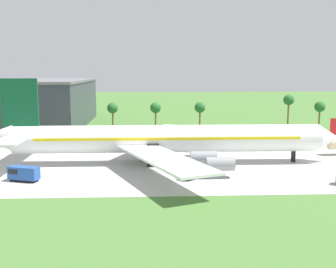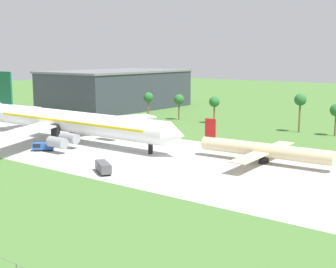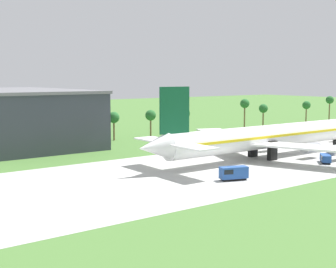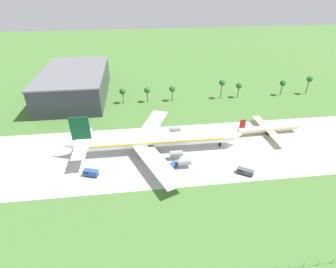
{
  "view_description": "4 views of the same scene",
  "coord_description": "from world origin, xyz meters",
  "px_view_note": "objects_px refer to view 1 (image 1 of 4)",
  "views": [
    {
      "loc": [
        -36.36,
        -85.69,
        19.62
      ],
      "look_at": [
        -32.19,
        1.89,
        6.3
      ],
      "focal_mm": 45.0,
      "sensor_mm": 36.0,
      "label": 1
    },
    {
      "loc": [
        63.28,
        -81.07,
        23.13
      ],
      "look_at": [
        0.05,
        1.89,
        5.3
      ],
      "focal_mm": 50.0,
      "sensor_mm": 36.0,
      "label": 2
    },
    {
      "loc": [
        -121.98,
        -75.68,
        19.85
      ],
      "look_at": [
        -64.43,
        1.89,
        8.18
      ],
      "focal_mm": 50.0,
      "sensor_mm": 36.0,
      "label": 3
    },
    {
      "loc": [
        -39.34,
        -90.19,
        64.41
      ],
      "look_at": [
        -27.59,
        5.0,
        6.0
      ],
      "focal_mm": 28.0,
      "sensor_mm": 36.0,
      "label": 4
    }
  ],
  "objects_px": {
    "baggage_tug": "(23,173)",
    "terminal_building": "(35,103)",
    "catering_van": "(193,173)",
    "jet_airliner": "(162,139)"
  },
  "relations": [
    {
      "from": "baggage_tug",
      "to": "terminal_building",
      "type": "distance_m",
      "value": 79.98
    },
    {
      "from": "catering_van",
      "to": "terminal_building",
      "type": "height_order",
      "value": "terminal_building"
    },
    {
      "from": "terminal_building",
      "to": "baggage_tug",
      "type": "bearing_deg",
      "value": -77.0
    },
    {
      "from": "terminal_building",
      "to": "jet_airliner",
      "type": "bearing_deg",
      "value": -56.09
    },
    {
      "from": "jet_airliner",
      "to": "catering_van",
      "type": "xyz_separation_m",
      "value": [
        5.22,
        -13.09,
        -4.15
      ]
    },
    {
      "from": "baggage_tug",
      "to": "terminal_building",
      "type": "height_order",
      "value": "terminal_building"
    },
    {
      "from": "jet_airliner",
      "to": "terminal_building",
      "type": "distance_m",
      "value": 77.38
    },
    {
      "from": "jet_airliner",
      "to": "baggage_tug",
      "type": "relative_size",
      "value": 13.02
    },
    {
      "from": "catering_van",
      "to": "baggage_tug",
      "type": "bearing_deg",
      "value": -179.27
    },
    {
      "from": "baggage_tug",
      "to": "terminal_building",
      "type": "xyz_separation_m",
      "value": [
        -17.93,
        77.65,
        6.74
      ]
    }
  ]
}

